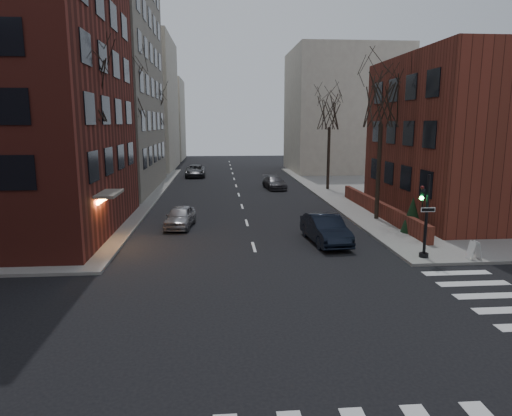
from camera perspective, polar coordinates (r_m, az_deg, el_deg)
The scene contains 21 objects.
ground at distance 13.31m, azimuth 3.93°, elevation -18.82°, with size 160.00×160.00×0.00m, color black.
building_left_tan at distance 48.50m, azimuth -24.23°, elevation 18.60°, with size 18.00×18.00×28.00m, color gray.
building_right_brick at distance 35.55m, azimuth 26.57°, elevation 7.86°, with size 12.00×14.00×11.00m, color maroon.
low_wall_right at distance 32.94m, azimuth 15.09°, elevation -0.03°, with size 0.35×16.00×1.00m, color maroon.
building_distant_la at distance 67.79m, azimuth -16.31°, elevation 12.30°, with size 14.00×16.00×18.00m, color beige.
building_distant_ra at distance 63.72m, azimuth 10.82°, elevation 11.77°, with size 14.00×14.00×16.00m, color beige.
building_distant_lb at distance 84.20m, azimuth -12.56°, elevation 10.71°, with size 10.00×12.00×14.00m, color beige.
traffic_signal at distance 23.12m, azimuth 20.35°, elevation -1.59°, with size 0.76×0.44×4.00m.
tree_left_a at distance 26.46m, azimuth -20.66°, elevation 14.16°, with size 4.18×4.18×10.26m.
tree_left_b at distance 38.17m, azimuth -15.71°, elevation 13.82°, with size 4.40×4.40×10.80m.
tree_left_c at distance 51.94m, azimuth -12.72°, elevation 12.03°, with size 3.96×3.96×9.72m.
tree_right_a at distance 31.34m, azimuth 15.49°, elevation 12.99°, with size 3.96×3.96×9.72m.
tree_right_b at distance 44.74m, azimuth 9.21°, elevation 11.85°, with size 3.74×3.74×9.18m.
streetlamp_near at distance 34.13m, azimuth -15.58°, elevation 6.38°, with size 0.36×0.36×6.28m.
streetlamp_far at distance 53.88m, azimuth -11.63°, elevation 7.98°, with size 0.36×0.36×6.28m.
parked_sedan at distance 25.35m, azimuth 8.68°, elevation -2.62°, with size 1.65×4.74×1.56m, color black.
car_lane_silver at distance 29.25m, azimuth -9.47°, elevation -1.09°, with size 1.57×3.91×1.33m, color #9D9CA2.
car_lane_gray at distance 45.62m, azimuth 2.32°, elevation 3.20°, with size 1.78×4.39×1.27m, color #3C3B40.
car_lane_far at distance 56.42m, azimuth -7.60°, elevation 4.62°, with size 2.38×5.16×1.43m, color #434449.
sandwich_board at distance 24.05m, azimuth 25.61°, elevation -4.77°, with size 0.38×0.54×0.87m, color silver.
evergreen_shrub at distance 28.36m, azimuth 18.97°, elevation -0.79°, with size 1.27×1.27×2.11m, color black.
Camera 1 is at (-1.81, -11.45, 6.54)m, focal length 32.00 mm.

